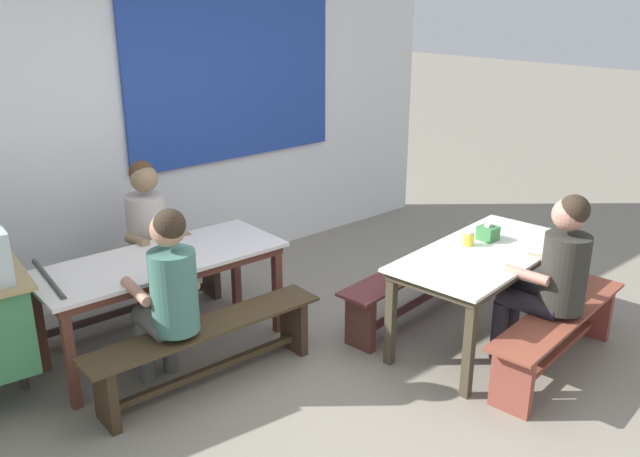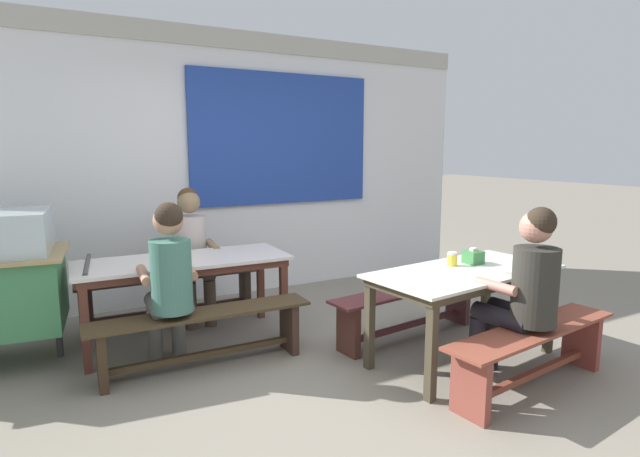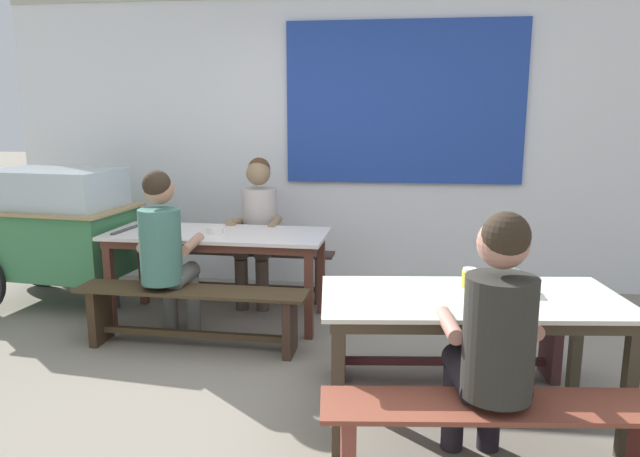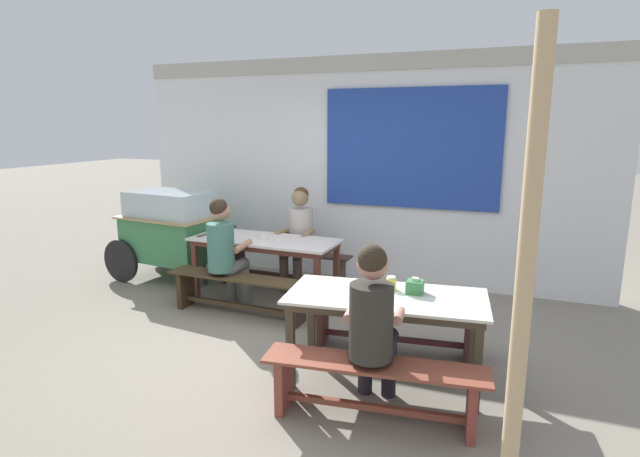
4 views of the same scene
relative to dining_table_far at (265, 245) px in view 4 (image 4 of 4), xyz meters
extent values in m
plane|color=gray|center=(0.76, -1.26, -0.65)|extent=(40.00, 40.00, 0.00)
cube|color=white|center=(0.76, 1.21, 0.68)|extent=(6.20, 0.12, 2.67)
cube|color=#25449F|center=(1.44, 1.12, 1.08)|extent=(2.15, 0.03, 1.46)
cube|color=#B4B1A6|center=(0.76, 1.23, 2.12)|extent=(6.20, 0.20, 0.20)
cube|color=silver|center=(0.00, 0.00, 0.06)|extent=(1.74, 0.74, 0.03)
cube|color=brown|center=(0.00, 0.00, 0.02)|extent=(1.66, 0.67, 0.06)
cube|color=brown|center=(0.79, 0.27, -0.33)|extent=(0.06, 0.06, 0.64)
cube|color=brown|center=(0.78, -0.31, -0.33)|extent=(0.06, 0.06, 0.64)
cube|color=brown|center=(-0.78, 0.31, -0.33)|extent=(0.06, 0.06, 0.64)
cube|color=brown|center=(-0.79, -0.27, -0.33)|extent=(0.06, 0.06, 0.64)
cube|color=silver|center=(1.79, -1.41, 0.06)|extent=(1.61, 0.90, 0.02)
cube|color=#423A2A|center=(1.79, -1.41, 0.02)|extent=(1.53, 0.83, 0.06)
cube|color=#423A2A|center=(2.44, -1.03, -0.33)|extent=(0.07, 0.07, 0.64)
cube|color=#423A2A|center=(2.51, -1.64, -0.33)|extent=(0.07, 0.07, 0.64)
cube|color=#423A2A|center=(1.07, -1.19, -0.33)|extent=(0.07, 0.07, 0.64)
cube|color=#423A2A|center=(1.14, -1.80, -0.33)|extent=(0.07, 0.07, 0.64)
cube|color=#422D28|center=(0.02, 0.59, -0.23)|extent=(1.70, 0.29, 0.02)
cube|color=#403127|center=(0.74, 0.57, -0.44)|extent=(0.07, 0.21, 0.41)
cube|color=#3D2822|center=(-0.71, 0.61, -0.44)|extent=(0.07, 0.21, 0.41)
cube|color=#422D28|center=(0.02, 0.59, -0.55)|extent=(1.41, 0.08, 0.04)
cube|color=#3F311D|center=(-0.02, -0.59, -0.23)|extent=(1.65, 0.34, 0.02)
cube|color=#3E2B21|center=(0.69, -0.61, -0.44)|extent=(0.07, 0.25, 0.41)
cube|color=#39291A|center=(-0.72, -0.57, -0.44)|extent=(0.07, 0.25, 0.41)
cube|color=#3F311D|center=(-0.02, -0.59, -0.55)|extent=(1.37, 0.08, 0.04)
cube|color=#562828|center=(1.72, -0.83, -0.23)|extent=(1.59, 0.46, 0.02)
cube|color=#552E2E|center=(2.38, -0.75, -0.44)|extent=(0.09, 0.25, 0.41)
cube|color=#502B23|center=(1.07, -0.91, -0.44)|extent=(0.09, 0.25, 0.41)
cube|color=#562828|center=(1.72, -0.83, -0.55)|extent=(1.28, 0.19, 0.04)
cube|color=brown|center=(1.86, -2.00, -0.23)|extent=(1.57, 0.49, 0.02)
cube|color=brown|center=(2.51, -1.93, -0.44)|extent=(0.09, 0.27, 0.41)
cube|color=brown|center=(1.21, -2.08, -0.44)|extent=(0.09, 0.27, 0.41)
cube|color=brown|center=(1.86, -2.00, -0.55)|extent=(1.26, 0.19, 0.04)
cube|color=#3B7F4C|center=(-1.48, 0.22, -0.09)|extent=(1.23, 0.85, 0.56)
cube|color=silver|center=(-1.48, 0.22, 0.36)|extent=(1.11, 0.77, 0.34)
cube|color=tan|center=(-1.48, 0.22, 0.20)|extent=(1.32, 0.94, 0.02)
cylinder|color=black|center=(-1.96, 0.67, -0.37)|extent=(0.56, 0.11, 0.56)
cylinder|color=black|center=(-2.05, -0.12, -0.37)|extent=(0.56, 0.11, 0.56)
cylinder|color=#333333|center=(-0.96, 0.16, -0.51)|extent=(0.05, 0.05, 0.28)
cylinder|color=#3F3F3F|center=(-0.72, 0.14, 0.08)|extent=(0.11, 0.73, 0.04)
cylinder|color=#5F5F59|center=(-0.13, -0.27, -0.43)|extent=(0.11, 0.11, 0.43)
cylinder|color=#5F5F59|center=(-0.31, -0.27, -0.43)|extent=(0.11, 0.11, 0.43)
cylinder|color=#5F5F59|center=(-0.13, -0.43, -0.16)|extent=(0.14, 0.35, 0.13)
cylinder|color=#5F5F59|center=(-0.31, -0.42, -0.16)|extent=(0.14, 0.35, 0.13)
cylinder|color=#407263|center=(-0.23, -0.58, 0.09)|extent=(0.29, 0.29, 0.52)
sphere|color=tan|center=(-0.22, -0.56, 0.48)|extent=(0.21, 0.21, 0.21)
sphere|color=#2D2319|center=(-0.23, -0.59, 0.52)|extent=(0.19, 0.19, 0.19)
cylinder|color=tan|center=(-0.06, -0.41, 0.07)|extent=(0.08, 0.31, 0.10)
cylinder|color=tan|center=(-0.39, -0.40, 0.07)|extent=(0.08, 0.31, 0.10)
cylinder|color=black|center=(1.88, -1.63, -0.43)|extent=(0.11, 0.11, 0.43)
cylinder|color=black|center=(1.70, -1.65, -0.43)|extent=(0.11, 0.11, 0.43)
cylinder|color=black|center=(1.90, -1.81, -0.16)|extent=(0.18, 0.42, 0.13)
cylinder|color=black|center=(1.72, -1.83, -0.16)|extent=(0.18, 0.42, 0.13)
cylinder|color=#2C2B26|center=(1.83, -2.00, 0.08)|extent=(0.30, 0.30, 0.52)
sphere|color=tan|center=(1.83, -1.98, 0.48)|extent=(0.21, 0.21, 0.21)
sphere|color=#2D2319|center=(1.83, -2.01, 0.52)|extent=(0.20, 0.20, 0.20)
cylinder|color=tan|center=(1.98, -1.81, 0.07)|extent=(0.11, 0.31, 0.11)
cylinder|color=tan|center=(1.64, -1.84, 0.07)|extent=(0.10, 0.31, 0.07)
cylinder|color=#4E3F35|center=(0.11, 0.27, -0.43)|extent=(0.11, 0.11, 0.43)
cylinder|color=#4E3F35|center=(0.29, 0.27, -0.43)|extent=(0.11, 0.11, 0.43)
cylinder|color=#4E3F35|center=(0.11, 0.43, -0.16)|extent=(0.14, 0.35, 0.13)
cylinder|color=#4E3F35|center=(0.29, 0.43, -0.16)|extent=(0.14, 0.35, 0.13)
cylinder|color=beige|center=(0.20, 0.58, 0.09)|extent=(0.31, 0.31, 0.52)
sphere|color=#8C7150|center=(0.20, 0.56, 0.48)|extent=(0.21, 0.21, 0.21)
sphere|color=#4C331E|center=(0.21, 0.59, 0.52)|extent=(0.19, 0.19, 0.19)
cylinder|color=#8C7150|center=(0.03, 0.41, 0.07)|extent=(0.07, 0.31, 0.11)
cylinder|color=#8C7150|center=(0.38, 0.40, 0.07)|extent=(0.07, 0.31, 0.10)
cube|color=#397C43|center=(1.99, -1.29, 0.13)|extent=(0.13, 0.13, 0.10)
cube|color=white|center=(1.99, -1.29, 0.19)|extent=(0.05, 0.04, 0.02)
cylinder|color=yellow|center=(1.79, -1.27, 0.12)|extent=(0.08, 0.08, 0.09)
cylinder|color=white|center=(1.79, -1.27, 0.17)|extent=(0.07, 0.07, 0.02)
cylinder|color=silver|center=(0.00, -0.05, 0.10)|extent=(0.12, 0.12, 0.05)
cylinder|color=tan|center=(2.74, -2.62, 0.60)|extent=(0.09, 0.09, 2.50)
camera|label=1|loc=(-1.99, -3.94, 1.81)|focal=37.34mm
camera|label=2|loc=(-0.96, -4.15, 1.00)|focal=28.22mm
camera|label=3|loc=(1.40, -4.39, 1.00)|focal=33.01mm
camera|label=4|loc=(2.66, -5.09, 1.38)|focal=28.33mm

